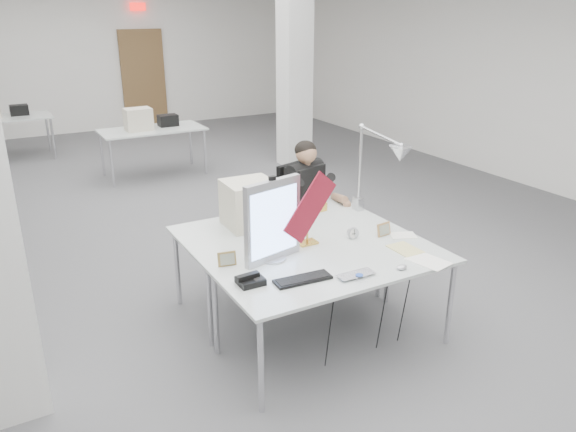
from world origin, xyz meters
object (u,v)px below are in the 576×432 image
beige_monitor (250,203)px  architect_lamp (377,166)px  seated_person (306,184)px  monitor (273,221)px  bankers_lamp (307,226)px  desk_phone (250,281)px  desk_main (336,264)px  laptop (359,277)px  office_chair (303,214)px

beige_monitor → architect_lamp: size_ratio=0.43×
seated_person → monitor: (-0.97, -1.13, 0.17)m
monitor → architect_lamp: (1.23, 0.34, 0.18)m
bankers_lamp → beige_monitor: 0.65m
seated_person → bankers_lamp: seated_person is taller
desk_phone → monitor: bearing=41.2°
desk_phone → desk_main: bearing=-0.1°
laptop → beige_monitor: 1.36m
desk_main → desk_phone: bearing=179.3°
laptop → desk_phone: (-0.71, 0.31, 0.01)m
laptop → beige_monitor: (-0.23, 1.33, 0.19)m
desk_main → office_chair: size_ratio=1.58×
desk_main → bankers_lamp: bankers_lamp is taller
laptop → desk_phone: size_ratio=1.59×
desk_main → desk_phone: size_ratio=10.09×
seated_person → desk_phone: seated_person is taller
office_chair → bankers_lamp: 1.25m
office_chair → beige_monitor: bearing=-168.7°
beige_monitor → architect_lamp: bearing=-18.5°
office_chair → architect_lamp: architect_lamp is taller
office_chair → architect_lamp: (0.26, -0.84, 0.68)m
desk_main → architect_lamp: bearing=36.9°
beige_monitor → laptop: bearing=-78.6°
bankers_lamp → desk_phone: (-0.71, -0.41, -0.13)m
desk_phone → beige_monitor: beige_monitor is taller
monitor → desk_phone: bearing=-152.5°
laptop → desk_phone: desk_phone is taller
beige_monitor → architect_lamp: (1.07, -0.40, 0.29)m
laptop → desk_phone: 0.77m
desk_main → beige_monitor: (-0.23, 1.03, 0.21)m
monitor → office_chair: bearing=37.5°
bankers_lamp → architect_lamp: (0.84, 0.21, 0.34)m
monitor → desk_phone: 0.52m
office_chair → laptop: size_ratio=4.01×
desk_main → laptop: 0.30m
monitor → beige_monitor: monitor is taller
seated_person → architect_lamp: 0.90m
seated_person → architect_lamp: size_ratio=0.97×
desk_main → office_chair: bearing=68.4°
office_chair → seated_person: 0.33m
seated_person → laptop: 1.82m
desk_main → monitor: 0.59m
seated_person → office_chair: bearing=72.6°
office_chair → laptop: (-0.59, -1.77, 0.20)m
office_chair → architect_lamp: size_ratio=1.16×
desk_phone → beige_monitor: size_ratio=0.42×
monitor → desk_main: bearing=-49.7°
architect_lamp → beige_monitor: bearing=145.1°
seated_person → architect_lamp: architect_lamp is taller
desk_main → monitor: monitor is taller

